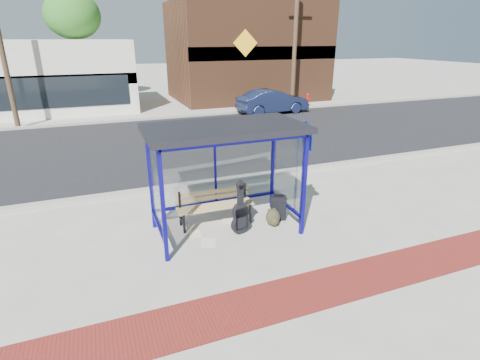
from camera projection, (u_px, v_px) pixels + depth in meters
name	position (u px, v px, depth m)	size (l,w,h in m)	color
ground	(227.00, 230.00, 8.52)	(120.00, 120.00, 0.00)	#B2ADA0
brick_paver_strip	(278.00, 299.00, 6.25)	(60.00, 1.00, 0.01)	maroon
curb_near	(194.00, 184.00, 11.02)	(60.00, 0.25, 0.12)	gray
street_asphalt	(163.00, 143.00, 15.48)	(60.00, 10.00, 0.00)	black
curb_far	(145.00, 119.00, 19.90)	(60.00, 0.25, 0.12)	gray
far_sidewalk	(140.00, 114.00, 21.58)	(60.00, 4.00, 0.01)	#B2ADA0
bus_shelter	(224.00, 141.00, 7.84)	(3.30, 1.80, 2.42)	#0E0B7A
storefront_brown	(246.00, 51.00, 26.19)	(10.00, 7.08, 6.40)	#59331E
tree_mid	(72.00, 16.00, 24.71)	(3.60, 3.60, 7.03)	#4C3826
tree_right	(282.00, 20.00, 29.97)	(3.60, 3.60, 7.03)	#4C3826
utility_pole_east	(295.00, 38.00, 21.78)	(1.60, 0.24, 8.00)	#4C3826
bench	(215.00, 204.00, 8.71)	(1.79, 0.46, 0.84)	black
guitar_bag	(240.00, 216.00, 8.24)	(0.44, 0.20, 1.17)	black
suitcase	(278.00, 208.00, 8.95)	(0.43, 0.36, 0.64)	black
backpack	(273.00, 218.00, 8.67)	(0.36, 0.33, 0.40)	#292917
sign_post	(304.00, 167.00, 8.46)	(0.12, 0.30, 2.41)	#0D2897
newspaper_a	(209.00, 243.00, 7.99)	(0.40, 0.31, 0.01)	white
newspaper_b	(196.00, 234.00, 8.35)	(0.34, 0.27, 0.01)	white
newspaper_c	(229.00, 221.00, 8.93)	(0.34, 0.27, 0.01)	white
parked_car	(273.00, 101.00, 21.47)	(1.44, 4.13, 1.36)	#161F3F
fire_hydrant	(308.00, 99.00, 23.85)	(0.35, 0.24, 0.81)	#A3150B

